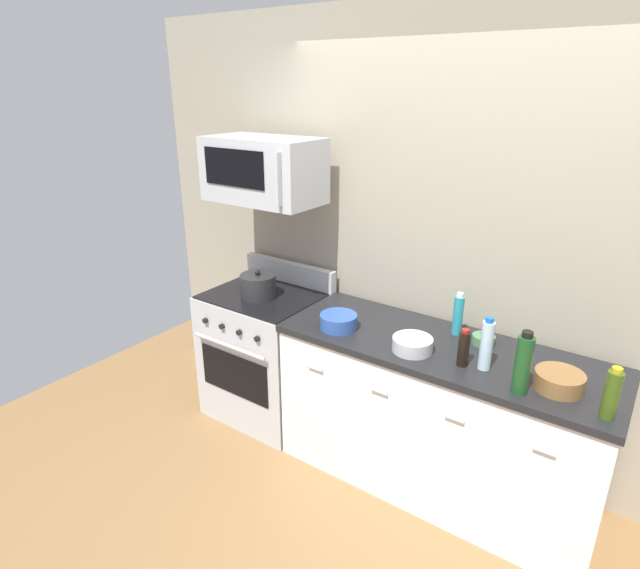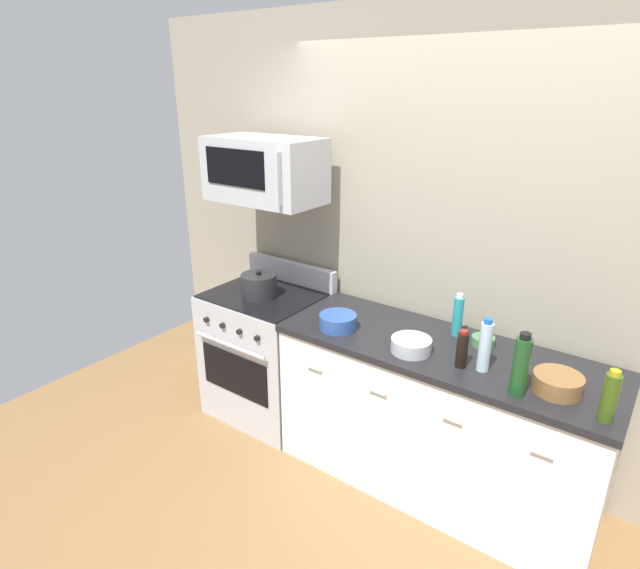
{
  "view_description": "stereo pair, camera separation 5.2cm",
  "coord_description": "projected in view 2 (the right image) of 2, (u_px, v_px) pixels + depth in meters",
  "views": [
    {
      "loc": [
        0.9,
        -2.45,
        2.26
      ],
      "look_at": [
        -0.79,
        -0.05,
        1.12
      ],
      "focal_mm": 29.24,
      "sensor_mm": 36.0,
      "label": 1
    },
    {
      "loc": [
        0.94,
        -2.42,
        2.26
      ],
      "look_at": [
        -0.79,
        -0.05,
        1.12
      ],
      "focal_mm": 29.24,
      "sensor_mm": 36.0,
      "label": 2
    }
  ],
  "objects": [
    {
      "name": "microwave",
      "position": [
        265.0,
        170.0,
        3.27
      ],
      "size": [
        0.74,
        0.44,
        0.4
      ],
      "color": "#B7BABF"
    },
    {
      "name": "bottle_olive_oil",
      "position": [
        610.0,
        397.0,
        2.18
      ],
      "size": [
        0.07,
        0.07,
        0.24
      ],
      "color": "#385114",
      "rests_on": "countertop_slab"
    },
    {
      "name": "counter_unit",
      "position": [
        436.0,
        418.0,
        2.99
      ],
      "size": [
        1.83,
        0.66,
        0.92
      ],
      "color": "white",
      "rests_on": "ground_plane"
    },
    {
      "name": "bottle_dish_soap",
      "position": [
        458.0,
        316.0,
        2.92
      ],
      "size": [
        0.06,
        0.06,
        0.25
      ],
      "color": "teal",
      "rests_on": "countertop_slab"
    },
    {
      "name": "range_oven",
      "position": [
        267.0,
        352.0,
        3.7
      ],
      "size": [
        0.76,
        0.69,
        1.07
      ],
      "color": "#B7BABF",
      "rests_on": "ground_plane"
    },
    {
      "name": "bottle_soy_sauce_dark",
      "position": [
        462.0,
        349.0,
        2.61
      ],
      "size": [
        0.06,
        0.06,
        0.2
      ],
      "color": "black",
      "rests_on": "countertop_slab"
    },
    {
      "name": "stockpot",
      "position": [
        259.0,
        285.0,
        3.47
      ],
      "size": [
        0.24,
        0.24,
        0.19
      ],
      "color": "#262628",
      "rests_on": "range_oven"
    },
    {
      "name": "bowl_green_glaze",
      "position": [
        483.0,
        341.0,
        2.84
      ],
      "size": [
        0.12,
        0.12,
        0.05
      ],
      "color": "#477A4C",
      "rests_on": "countertop_slab"
    },
    {
      "name": "bottle_wine_green",
      "position": [
        521.0,
        366.0,
        2.35
      ],
      "size": [
        0.08,
        0.08,
        0.31
      ],
      "color": "#19471E",
      "rests_on": "countertop_slab"
    },
    {
      "name": "back_wall",
      "position": [
        478.0,
        253.0,
        2.98
      ],
      "size": [
        4.92,
        0.1,
        2.7
      ],
      "primitive_type": "cube",
      "color": "#9E937F",
      "rests_on": "ground_plane"
    },
    {
      "name": "bowl_wooden_salad",
      "position": [
        558.0,
        383.0,
        2.41
      ],
      "size": [
        0.22,
        0.22,
        0.09
      ],
      "color": "brown",
      "rests_on": "countertop_slab"
    },
    {
      "name": "bowl_blue_mixing",
      "position": [
        338.0,
        321.0,
        3.03
      ],
      "size": [
        0.22,
        0.22,
        0.08
      ],
      "color": "#2D519E",
      "rests_on": "countertop_slab"
    },
    {
      "name": "bowl_steel_prep",
      "position": [
        411.0,
        345.0,
        2.77
      ],
      "size": [
        0.22,
        0.22,
        0.07
      ],
      "color": "#B2B5BA",
      "rests_on": "countertop_slab"
    },
    {
      "name": "ground_plane",
      "position": [
        429.0,
        482.0,
        3.16
      ],
      "size": [
        5.91,
        5.91,
        0.0
      ],
      "primitive_type": "plane",
      "color": "olive"
    },
    {
      "name": "bottle_water_clear",
      "position": [
        485.0,
        346.0,
        2.56
      ],
      "size": [
        0.06,
        0.06,
        0.28
      ],
      "color": "silver",
      "rests_on": "countertop_slab"
    }
  ]
}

